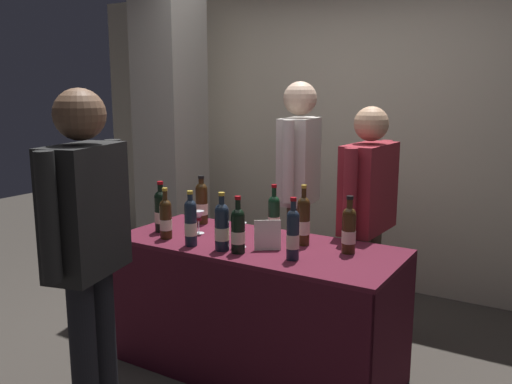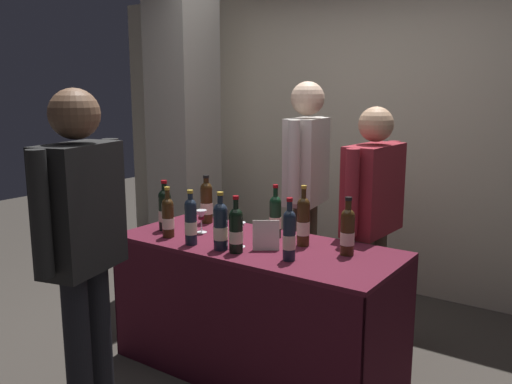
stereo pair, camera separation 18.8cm
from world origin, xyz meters
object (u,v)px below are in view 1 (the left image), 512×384
object	(u,v)px
tasting_table	(256,284)
featured_wine_bottle	(293,234)
display_bottle_0	(166,218)
wine_glass_mid	(240,229)
vendor_presenter	(299,179)
concrete_pillar	(170,110)
taster_foreground_right	(87,237)
wine_glass_near_vendor	(199,217)

from	to	relation	value
tasting_table	featured_wine_bottle	size ratio (longest dim) A/B	5.04
display_bottle_0	wine_glass_mid	bearing A→B (deg)	8.71
display_bottle_0	vendor_presenter	size ratio (longest dim) A/B	0.18
display_bottle_0	vendor_presenter	xyz separation A→B (m)	(0.36, 1.03, 0.12)
concrete_pillar	taster_foreground_right	xyz separation A→B (m)	(1.10, -1.91, -0.49)
concrete_pillar	featured_wine_bottle	distance (m)	2.16
tasting_table	wine_glass_mid	size ratio (longest dim) A/B	11.67
wine_glass_near_vendor	featured_wine_bottle	bearing A→B (deg)	-12.41
concrete_pillar	wine_glass_near_vendor	world-z (taller)	concrete_pillar
featured_wine_bottle	vendor_presenter	world-z (taller)	vendor_presenter
tasting_table	wine_glass_mid	xyz separation A→B (m)	(-0.04, -0.11, 0.35)
tasting_table	taster_foreground_right	distance (m)	1.09
wine_glass_mid	taster_foreground_right	bearing A→B (deg)	-109.38
vendor_presenter	taster_foreground_right	xyz separation A→B (m)	(-0.17, -1.78, -0.03)
vendor_presenter	taster_foreground_right	size ratio (longest dim) A/B	1.03
concrete_pillar	wine_glass_near_vendor	distance (m)	1.53
wine_glass_near_vendor	vendor_presenter	distance (m)	0.89
concrete_pillar	display_bottle_0	bearing A→B (deg)	-51.61
wine_glass_near_vendor	vendor_presenter	bearing A→B (deg)	72.95
wine_glass_near_vendor	wine_glass_mid	world-z (taller)	same
featured_wine_bottle	taster_foreground_right	bearing A→B (deg)	-129.48
display_bottle_0	vendor_presenter	bearing A→B (deg)	70.88
concrete_pillar	taster_foreground_right	size ratio (longest dim) A/B	1.79
concrete_pillar	vendor_presenter	xyz separation A→B (m)	(1.28, -0.13, -0.46)
concrete_pillar	display_bottle_0	world-z (taller)	concrete_pillar
display_bottle_0	taster_foreground_right	world-z (taller)	taster_foreground_right
display_bottle_0	featured_wine_bottle	bearing A→B (deg)	2.07
display_bottle_0	wine_glass_mid	xyz separation A→B (m)	(0.47, 0.07, -0.02)
tasting_table	vendor_presenter	size ratio (longest dim) A/B	0.97
tasting_table	vendor_presenter	bearing A→B (deg)	100.24
featured_wine_bottle	wine_glass_mid	distance (m)	0.36
tasting_table	vendor_presenter	world-z (taller)	vendor_presenter
tasting_table	wine_glass_mid	distance (m)	0.37
vendor_presenter	taster_foreground_right	world-z (taller)	vendor_presenter
taster_foreground_right	wine_glass_mid	bearing A→B (deg)	-33.61
tasting_table	vendor_presenter	distance (m)	0.99
wine_glass_mid	vendor_presenter	bearing A→B (deg)	96.93
featured_wine_bottle	wine_glass_mid	xyz separation A→B (m)	(-0.35, 0.04, -0.03)
tasting_table	display_bottle_0	world-z (taller)	display_bottle_0
tasting_table	display_bottle_0	size ratio (longest dim) A/B	5.45
concrete_pillar	featured_wine_bottle	world-z (taller)	concrete_pillar
taster_foreground_right	vendor_presenter	bearing A→B (deg)	-19.77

